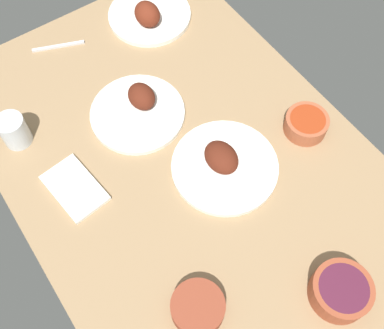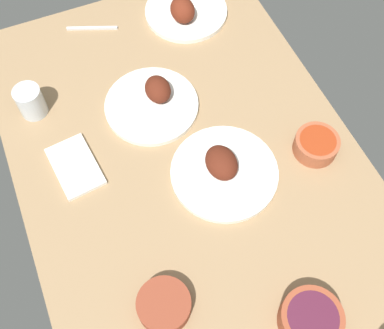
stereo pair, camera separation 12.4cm
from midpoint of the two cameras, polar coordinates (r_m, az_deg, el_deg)
dining_table at (r=127.93cm, az=2.77°, el=-1.12°), size 140.00×90.00×4.00cm
plate_near_viewer at (r=158.96cm, az=1.49°, el=17.83°), size 26.56×26.56×8.72cm
plate_far_side at (r=124.49cm, az=6.66°, el=-0.90°), size 28.46×28.46×7.68cm
plate_center_main at (r=135.62cm, az=-2.09°, el=7.40°), size 26.78×26.78×7.92cm
bowl_pasta at (r=110.97cm, az=-0.07°, el=-16.87°), size 12.41×12.41×4.60cm
bowl_onions at (r=114.25cm, az=17.28°, el=-17.68°), size 13.86×13.86×6.09cm
bowl_sauce at (r=132.51cm, az=17.35°, el=2.08°), size 11.90×11.90×4.96cm
water_tumbler at (r=137.60cm, az=-16.44°, el=7.07°), size 7.53×7.53×9.16cm
folded_napkin at (r=128.04cm, az=-11.22°, el=-0.47°), size 18.34×12.65×1.20cm
spoon_loose at (r=158.07cm, az=-9.68°, el=15.71°), size 6.80×15.31×0.80cm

